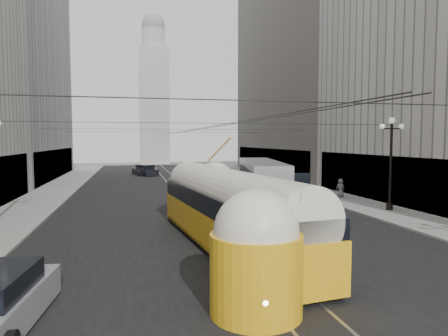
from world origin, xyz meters
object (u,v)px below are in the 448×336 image
streetcar (228,210)px  pedestrian_sidewalk_right (340,188)px  city_bus (262,179)px  pedestrian_crossing_a (251,287)px

streetcar → pedestrian_sidewalk_right: streetcar is taller
city_bus → streetcar: bearing=-114.3°
streetcar → pedestrian_sidewalk_right: size_ratio=10.62×
streetcar → pedestrian_crossing_a: size_ratio=10.56×
city_bus → pedestrian_crossing_a: size_ratio=8.44×
streetcar → pedestrian_crossing_a: bearing=-98.1°
streetcar → city_bus: streetcar is taller
city_bus → pedestrian_crossing_a: city_bus is taller
pedestrian_crossing_a → city_bus: bearing=8.6°
streetcar → city_bus: size_ratio=1.25×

